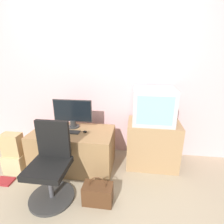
% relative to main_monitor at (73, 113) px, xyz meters
% --- Properties ---
extents(ground_plane, '(12.00, 12.00, 0.00)m').
position_rel_main_monitor_xyz_m(ground_plane, '(0.35, -0.92, -0.79)').
color(ground_plane, tan).
extents(wall_back, '(4.40, 0.05, 2.60)m').
position_rel_main_monitor_xyz_m(wall_back, '(0.35, 0.41, 0.51)').
color(wall_back, beige).
rests_on(wall_back, ground_plane).
extents(desk, '(1.14, 0.62, 0.57)m').
position_rel_main_monitor_xyz_m(desk, '(0.03, -0.14, -0.50)').
color(desk, '#937047').
rests_on(desk, ground_plane).
extents(side_stand, '(0.73, 0.49, 0.68)m').
position_rel_main_monitor_xyz_m(side_stand, '(1.16, 0.07, -0.45)').
color(side_stand, '#A37F56').
rests_on(side_stand, ground_plane).
extents(main_monitor, '(0.57, 0.17, 0.42)m').
position_rel_main_monitor_xyz_m(main_monitor, '(0.00, 0.00, 0.00)').
color(main_monitor, '#2D2D2D').
rests_on(main_monitor, desk).
extents(keyboard, '(0.32, 0.11, 0.01)m').
position_rel_main_monitor_xyz_m(keyboard, '(-0.01, -0.19, -0.21)').
color(keyboard, '#2D2D2D').
rests_on(keyboard, desk).
extents(mouse, '(0.06, 0.04, 0.03)m').
position_rel_main_monitor_xyz_m(mouse, '(0.22, -0.16, -0.20)').
color(mouse, black).
rests_on(mouse, desk).
extents(crt_tv, '(0.55, 0.49, 0.48)m').
position_rel_main_monitor_xyz_m(crt_tv, '(1.14, 0.09, 0.13)').
color(crt_tv, '#B7B7BC').
rests_on(crt_tv, side_stand).
extents(office_chair, '(0.52, 0.52, 0.90)m').
position_rel_main_monitor_xyz_m(office_chair, '(-0.03, -0.72, -0.41)').
color(office_chair, '#333333').
rests_on(office_chair, ground_plane).
extents(cardboard_box_lower, '(0.28, 0.23, 0.27)m').
position_rel_main_monitor_xyz_m(cardboard_box_lower, '(-0.76, -0.36, -0.65)').
color(cardboard_box_lower, '#D1B27F').
rests_on(cardboard_box_lower, ground_plane).
extents(cardboard_box_upper, '(0.26, 0.16, 0.31)m').
position_rel_main_monitor_xyz_m(cardboard_box_upper, '(-0.76, -0.36, -0.37)').
color(cardboard_box_upper, tan).
rests_on(cardboard_box_upper, cardboard_box_lower).
extents(handbag, '(0.33, 0.19, 0.34)m').
position_rel_main_monitor_xyz_m(handbag, '(0.52, -0.76, -0.67)').
color(handbag, '#4C2D19').
rests_on(handbag, ground_plane).
extents(book, '(0.23, 0.16, 0.02)m').
position_rel_main_monitor_xyz_m(book, '(-0.77, -0.61, -0.78)').
color(book, maroon).
rests_on(book, ground_plane).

